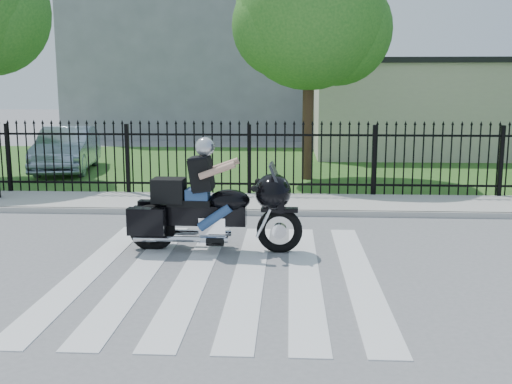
{
  "coord_description": "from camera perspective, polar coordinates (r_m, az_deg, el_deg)",
  "views": [
    {
      "loc": [
        0.96,
        -8.41,
        2.72
      ],
      "look_at": [
        0.43,
        1.23,
        1.0
      ],
      "focal_mm": 42.0,
      "sensor_mm": 36.0,
      "label": 1
    }
  ],
  "objects": [
    {
      "name": "ground",
      "position": [
        8.89,
        -3.22,
        -7.72
      ],
      "size": [
        120.0,
        120.0,
        0.0
      ],
      "primitive_type": "plane",
      "color": "slate",
      "rests_on": "ground"
    },
    {
      "name": "crosswalk",
      "position": [
        8.89,
        -3.22,
        -7.69
      ],
      "size": [
        5.0,
        5.5,
        0.01
      ],
      "primitive_type": null,
      "color": "silver",
      "rests_on": "ground"
    },
    {
      "name": "sidewalk",
      "position": [
        13.71,
        -0.92,
        -1.09
      ],
      "size": [
        40.0,
        2.0,
        0.12
      ],
      "primitive_type": "cube",
      "color": "#ADAAA3",
      "rests_on": "ground"
    },
    {
      "name": "curb",
      "position": [
        12.73,
        -1.24,
        -1.96
      ],
      "size": [
        40.0,
        0.12,
        0.12
      ],
      "primitive_type": "cube",
      "color": "#ADAAA3",
      "rests_on": "ground"
    },
    {
      "name": "grass_strip",
      "position": [
        20.61,
        0.46,
        2.55
      ],
      "size": [
        40.0,
        12.0,
        0.02
      ],
      "primitive_type": "cube",
      "color": "#2D5E20",
      "rests_on": "ground"
    },
    {
      "name": "iron_fence",
      "position": [
        14.56,
        -0.65,
        2.93
      ],
      "size": [
        26.0,
        0.04,
        1.8
      ],
      "color": "black",
      "rests_on": "ground"
    },
    {
      "name": "tree_mid",
      "position": [
        17.53,
        5.12,
        16.44
      ],
      "size": [
        4.2,
        4.2,
        6.78
      ],
      "color": "#382316",
      "rests_on": "ground"
    },
    {
      "name": "building_low",
      "position": [
        25.17,
        17.19,
        7.45
      ],
      "size": [
        10.0,
        6.0,
        3.5
      ],
      "primitive_type": "cube",
      "color": "beige",
      "rests_on": "ground"
    },
    {
      "name": "building_low_roof",
      "position": [
        25.16,
        17.42,
        11.66
      ],
      "size": [
        10.2,
        6.2,
        0.2
      ],
      "primitive_type": "cube",
      "color": "black",
      "rests_on": "building_low"
    },
    {
      "name": "building_tall",
      "position": [
        34.79,
        -3.52,
        15.5
      ],
      "size": [
        15.0,
        10.0,
        12.0
      ],
      "primitive_type": "cube",
      "color": "gray",
      "rests_on": "ground"
    },
    {
      "name": "motorcycle_rider",
      "position": [
        9.91,
        -4.47,
        -1.14
      ],
      "size": [
        2.93,
        0.91,
        1.94
      ],
      "rotation": [
        0.0,
        0.0,
        -0.03
      ],
      "color": "black",
      "rests_on": "ground"
    },
    {
      "name": "parked_car",
      "position": [
        19.98,
        -17.56,
        3.9
      ],
      "size": [
        2.17,
        4.46,
        1.41
      ],
      "primitive_type": "imported",
      "rotation": [
        0.0,
        0.0,
        0.16
      ],
      "color": "#94A5BA",
      "rests_on": "grass_strip"
    }
  ]
}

